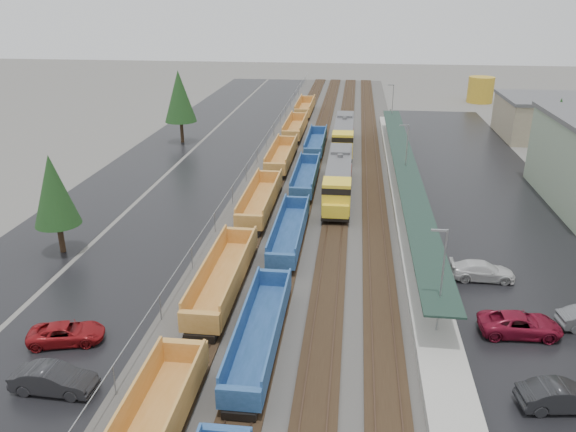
# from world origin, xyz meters

# --- Properties ---
(ballast_strip) EXTENTS (20.00, 160.00, 0.08)m
(ballast_strip) POSITION_xyz_m (0.00, 60.00, 0.04)
(ballast_strip) COLOR #302D2B
(ballast_strip) RESTS_ON ground
(trackbed) EXTENTS (14.60, 160.00, 0.22)m
(trackbed) POSITION_xyz_m (-0.00, 60.00, 0.16)
(trackbed) COLOR black
(trackbed) RESTS_ON ground
(west_parking_lot) EXTENTS (10.00, 160.00, 0.02)m
(west_parking_lot) POSITION_xyz_m (-15.00, 60.00, 0.01)
(west_parking_lot) COLOR black
(west_parking_lot) RESTS_ON ground
(west_road) EXTENTS (9.00, 160.00, 0.02)m
(west_road) POSITION_xyz_m (-25.00, 60.00, 0.01)
(west_road) COLOR black
(west_road) RESTS_ON ground
(east_commuter_lot) EXTENTS (16.00, 100.00, 0.02)m
(east_commuter_lot) POSITION_xyz_m (19.00, 50.00, 0.01)
(east_commuter_lot) COLOR black
(east_commuter_lot) RESTS_ON ground
(station_platform) EXTENTS (3.00, 80.00, 8.00)m
(station_platform) POSITION_xyz_m (9.50, 50.01, 0.73)
(station_platform) COLOR #9E9B93
(station_platform) RESTS_ON ground
(chainlink_fence) EXTENTS (0.08, 160.04, 2.02)m
(chainlink_fence) POSITION_xyz_m (-9.50, 58.44, 1.61)
(chainlink_fence) COLOR gray
(chainlink_fence) RESTS_ON ground
(distant_hills) EXTENTS (301.00, 140.00, 25.20)m
(distant_hills) POSITION_xyz_m (44.79, 210.68, 0.00)
(distant_hills) COLOR #475945
(distant_hills) RESTS_ON ground
(tree_west_near) EXTENTS (3.96, 3.96, 9.00)m
(tree_west_near) POSITION_xyz_m (-22.00, 30.00, 5.82)
(tree_west_near) COLOR #332316
(tree_west_near) RESTS_ON ground
(tree_west_far) EXTENTS (4.84, 4.84, 11.00)m
(tree_west_far) POSITION_xyz_m (-23.00, 70.00, 7.12)
(tree_west_far) COLOR #332316
(tree_west_far) RESTS_ON ground
(tree_east) EXTENTS (4.40, 4.40, 10.00)m
(tree_east) POSITION_xyz_m (28.00, 58.00, 6.47)
(tree_east) COLOR #332316
(tree_east) RESTS_ON ground
(locomotive_lead) EXTENTS (2.87, 18.89, 4.28)m
(locomotive_lead) POSITION_xyz_m (2.00, 47.20, 2.30)
(locomotive_lead) COLOR black
(locomotive_lead) RESTS_ON ground
(locomotive_trail) EXTENTS (2.87, 18.89, 4.28)m
(locomotive_trail) POSITION_xyz_m (2.00, 68.20, 2.30)
(locomotive_trail) COLOR black
(locomotive_trail) RESTS_ON ground
(well_string_yellow) EXTENTS (2.80, 118.77, 2.49)m
(well_string_yellow) POSITION_xyz_m (-6.00, 41.97, 1.22)
(well_string_yellow) COLOR #B97C33
(well_string_yellow) RESTS_ON ground
(well_string_blue) EXTENTS (2.52, 97.41, 2.23)m
(well_string_blue) POSITION_xyz_m (-2.00, 25.94, 1.13)
(well_string_blue) COLOR navy
(well_string_blue) RESTS_ON ground
(storage_tank) EXTENTS (5.34, 5.34, 5.34)m
(storage_tank) POSITION_xyz_m (29.65, 110.97, 2.67)
(storage_tank) COLOR gold
(storage_tank) RESTS_ON ground
(parked_car_west_b) EXTENTS (1.84, 4.95, 1.62)m
(parked_car_west_b) POSITION_xyz_m (-13.16, 11.93, 0.81)
(parked_car_west_b) COLOR black
(parked_car_west_b) RESTS_ON ground
(parked_car_west_c) EXTENTS (3.39, 5.27, 1.35)m
(parked_car_west_c) POSITION_xyz_m (-14.83, 16.72, 0.68)
(parked_car_west_c) COLOR maroon
(parked_car_west_c) RESTS_ON ground
(parked_car_east_a) EXTENTS (2.34, 5.03, 1.60)m
(parked_car_east_a) POSITION_xyz_m (15.59, 13.92, 0.80)
(parked_car_east_a) COLOR black
(parked_car_east_a) RESTS_ON ground
(parked_car_east_b) EXTENTS (2.78, 5.60, 1.53)m
(parked_car_east_b) POSITION_xyz_m (15.21, 21.26, 0.76)
(parked_car_east_b) COLOR maroon
(parked_car_east_b) RESTS_ON ground
(parked_car_east_c) EXTENTS (2.12, 5.17, 1.50)m
(parked_car_east_c) POSITION_xyz_m (14.24, 29.10, 0.75)
(parked_car_east_c) COLOR silver
(parked_car_east_c) RESTS_ON ground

